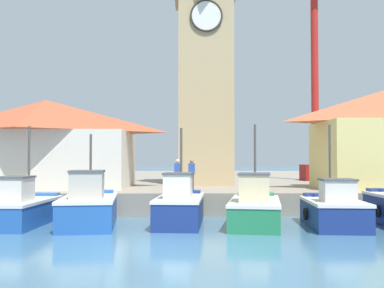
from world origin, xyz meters
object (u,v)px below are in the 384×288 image
(fishing_boat_mid_left, at_px, (180,207))
(dock_worker_near_tower, at_px, (192,174))
(fishing_boat_left_inner, at_px, (89,207))
(fishing_boat_left_outer, at_px, (22,208))
(fishing_boat_center, at_px, (255,208))
(port_crane_near, at_px, (313,83))
(fishing_boat_mid_right, at_px, (334,210))
(warehouse_left, at_px, (45,142))
(dock_worker_along_quay, at_px, (178,174))
(clock_tower, at_px, (205,61))

(fishing_boat_mid_left, bearing_deg, dock_worker_near_tower, 82.72)
(fishing_boat_left_inner, xyz_separation_m, fishing_boat_mid_left, (3.70, 0.36, -0.03))
(fishing_boat_left_outer, bearing_deg, fishing_boat_center, -0.79)
(fishing_boat_left_outer, height_order, fishing_boat_left_inner, fishing_boat_left_outer)
(port_crane_near, bearing_deg, fishing_boat_mid_right, -103.38)
(fishing_boat_left_inner, bearing_deg, fishing_boat_mid_left, 5.51)
(fishing_boat_left_outer, relative_size, fishing_boat_mid_left, 1.01)
(warehouse_left, xyz_separation_m, dock_worker_along_quay, (7.74, -2.96, -1.75))
(fishing_boat_center, relative_size, clock_tower, 0.32)
(fishing_boat_mid_right, distance_m, warehouse_left, 16.56)
(fishing_boat_left_inner, distance_m, dock_worker_near_tower, 6.36)
(fishing_boat_mid_left, bearing_deg, clock_tower, 81.24)
(fishing_boat_mid_left, height_order, port_crane_near, port_crane_near)
(port_crane_near, bearing_deg, fishing_boat_left_inner, -131.14)
(fishing_boat_mid_right, height_order, port_crane_near, port_crane_near)
(fishing_boat_left_inner, relative_size, fishing_boat_mid_right, 1.13)
(clock_tower, bearing_deg, warehouse_left, -167.49)
(fishing_boat_left_inner, height_order, fishing_boat_mid_right, fishing_boat_mid_right)
(fishing_boat_left_inner, relative_size, fishing_boat_mid_left, 1.03)
(clock_tower, xyz_separation_m, port_crane_near, (8.52, 5.82, -0.35))
(fishing_boat_left_inner, bearing_deg, fishing_boat_mid_right, -2.36)
(fishing_boat_center, distance_m, clock_tower, 12.82)
(warehouse_left, bearing_deg, fishing_boat_left_inner, -61.47)
(warehouse_left, distance_m, dock_worker_along_quay, 8.47)
(fishing_boat_mid_right, height_order, clock_tower, clock_tower)
(dock_worker_near_tower, bearing_deg, fishing_boat_center, -60.34)
(fishing_boat_left_outer, xyz_separation_m, fishing_boat_center, (9.57, -0.13, 0.03))
(clock_tower, height_order, dock_worker_along_quay, clock_tower)
(fishing_boat_left_outer, bearing_deg, fishing_boat_mid_left, 0.91)
(fishing_boat_left_inner, distance_m, dock_worker_along_quay, 6.07)
(fishing_boat_mid_left, height_order, fishing_boat_mid_right, fishing_boat_mid_right)
(fishing_boat_mid_left, relative_size, port_crane_near, 0.24)
(fishing_boat_center, xyz_separation_m, warehouse_left, (-11.01, 7.64, 2.97))
(fishing_boat_left_outer, xyz_separation_m, clock_tower, (7.94, 9.59, 8.22))
(fishing_boat_left_inner, distance_m, fishing_boat_center, 6.79)
(dock_worker_along_quay, bearing_deg, fishing_boat_mid_left, -87.68)
(dock_worker_near_tower, xyz_separation_m, dock_worker_along_quay, (-0.72, 0.20, 0.00))
(fishing_boat_left_inner, relative_size, dock_worker_along_quay, 2.96)
(fishing_boat_mid_right, relative_size, clock_tower, 0.26)
(fishing_boat_mid_left, xyz_separation_m, dock_worker_along_quay, (-0.18, 4.44, 1.20))
(fishing_boat_left_inner, bearing_deg, fishing_boat_center, 1.03)
(clock_tower, relative_size, warehouse_left, 1.62)
(fishing_boat_center, relative_size, warehouse_left, 0.52)
(fishing_boat_left_inner, height_order, fishing_boat_center, fishing_boat_center)
(fishing_boat_left_outer, height_order, warehouse_left, warehouse_left)
(fishing_boat_left_inner, bearing_deg, dock_worker_near_tower, 47.32)
(fishing_boat_mid_right, height_order, dock_worker_near_tower, fishing_boat_mid_right)
(fishing_boat_mid_right, relative_size, dock_worker_along_quay, 2.62)
(fishing_boat_left_inner, height_order, warehouse_left, warehouse_left)
(fishing_boat_mid_right, distance_m, port_crane_near, 18.30)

